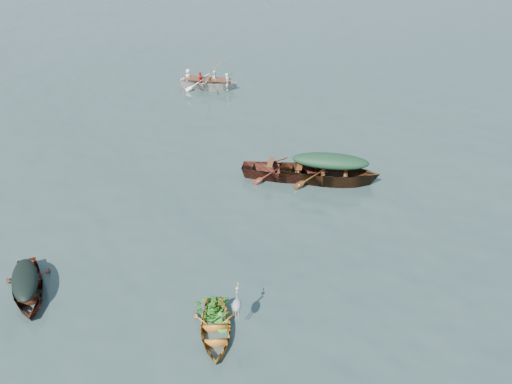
# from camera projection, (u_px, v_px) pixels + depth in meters

# --- Properties ---
(ground) EXTENTS (140.00, 140.00, 0.00)m
(ground) POSITION_uv_depth(u_px,v_px,m) (238.00, 255.00, 14.88)
(ground) COLOR #2D3F3B
(ground) RESTS_ON ground
(yellow_dinghy) EXTENTS (1.53, 2.77, 0.67)m
(yellow_dinghy) POSITION_uv_depth(u_px,v_px,m) (215.00, 335.00, 12.28)
(yellow_dinghy) COLOR #B87124
(yellow_dinghy) RESTS_ON ground
(dark_covered_boat) EXTENTS (2.54, 3.42, 0.78)m
(dark_covered_boat) POSITION_uv_depth(u_px,v_px,m) (30.00, 295.00, 13.46)
(dark_covered_boat) COLOR #571F14
(dark_covered_boat) RESTS_ON ground
(green_tarp_boat) EXTENTS (5.16, 1.99, 1.22)m
(green_tarp_boat) POSITION_uv_depth(u_px,v_px,m) (329.00, 182.00, 18.44)
(green_tarp_boat) COLOR #42270F
(green_tarp_boat) RESTS_ON ground
(open_wooden_boat) EXTENTS (4.58, 1.80, 1.05)m
(open_wooden_boat) POSITION_uv_depth(u_px,v_px,m) (285.00, 178.00, 18.66)
(open_wooden_boat) COLOR #582516
(open_wooden_boat) RESTS_ON ground
(rowed_boat) EXTENTS (4.46, 1.70, 1.04)m
(rowed_boat) POSITION_uv_depth(u_px,v_px,m) (208.00, 89.00, 26.58)
(rowed_boat) COLOR white
(rowed_boat) RESTS_ON ground
(dark_tarp_cover) EXTENTS (1.40, 1.88, 0.40)m
(dark_tarp_cover) POSITION_uv_depth(u_px,v_px,m) (24.00, 278.00, 13.15)
(dark_tarp_cover) COLOR black
(dark_tarp_cover) RESTS_ON dark_covered_boat
(green_tarp_cover) EXTENTS (2.84, 1.10, 0.52)m
(green_tarp_cover) POSITION_uv_depth(u_px,v_px,m) (330.00, 161.00, 17.98)
(green_tarp_cover) COLOR #15351F
(green_tarp_cover) RESTS_ON green_tarp_boat
(thwart_benches) EXTENTS (2.30, 1.04, 0.04)m
(thwart_benches) POSITION_uv_depth(u_px,v_px,m) (285.00, 166.00, 18.37)
(thwart_benches) COLOR #552713
(thwart_benches) RESTS_ON open_wooden_boat
(heron) EXTENTS (0.34, 0.44, 0.92)m
(heron) POSITION_uv_depth(u_px,v_px,m) (237.00, 309.00, 11.93)
(heron) COLOR gray
(heron) RESTS_ON yellow_dinghy
(dinghy_weeds) EXTENTS (0.83, 1.00, 0.60)m
(dinghy_weeds) POSITION_uv_depth(u_px,v_px,m) (215.00, 300.00, 12.40)
(dinghy_weeds) COLOR #3B751E
(dinghy_weeds) RESTS_ON yellow_dinghy
(rowers) EXTENTS (3.15, 1.45, 0.76)m
(rowers) POSITION_uv_depth(u_px,v_px,m) (207.00, 72.00, 26.10)
(rowers) COLOR silver
(rowers) RESTS_ON rowed_boat
(oars) EXTENTS (0.83, 2.64, 0.06)m
(oars) POSITION_uv_depth(u_px,v_px,m) (208.00, 79.00, 26.29)
(oars) COLOR brown
(oars) RESTS_ON rowed_boat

